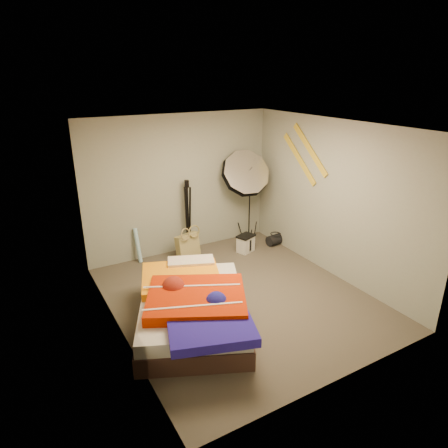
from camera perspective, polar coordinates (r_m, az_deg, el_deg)
floor at (r=6.06m, az=2.03°, el=-10.38°), size 4.00×4.00×0.00m
ceiling at (r=5.22m, az=2.39°, el=13.81°), size 4.00×4.00×0.00m
wall_back at (r=7.21m, az=-6.26°, el=5.54°), size 3.50×0.00×3.50m
wall_front at (r=4.10m, az=17.24°, el=-7.58°), size 3.50×0.00×3.50m
wall_left at (r=4.88m, az=-15.56°, el=-2.73°), size 0.00×4.00×4.00m
wall_right at (r=6.56m, az=15.31°, el=3.38°), size 0.00×4.00×4.00m
tote_bag at (r=7.17m, az=-5.19°, el=-3.21°), size 0.49×0.31×0.47m
wrapping_roll at (r=7.14m, az=-12.20°, el=-3.01°), size 0.11×0.19×0.62m
camera_case at (r=7.44m, az=3.11°, el=-2.87°), size 0.35×0.30×0.30m
duffel_bag at (r=7.80m, az=7.34°, el=-2.23°), size 0.35×0.23×0.20m
wall_stripe_upper at (r=6.81m, az=12.19°, el=10.35°), size 0.02×0.91×0.78m
wall_stripe_lower at (r=7.03m, az=10.71°, el=9.11°), size 0.02×0.91×0.78m
bed at (r=5.32m, az=-4.44°, el=-11.68°), size 2.01×2.40×0.57m
photo_umbrella at (r=7.44m, az=2.95°, el=7.10°), size 1.19×0.94×1.91m
camera_tripod at (r=7.23m, az=-5.22°, el=1.76°), size 0.09×0.09×1.37m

